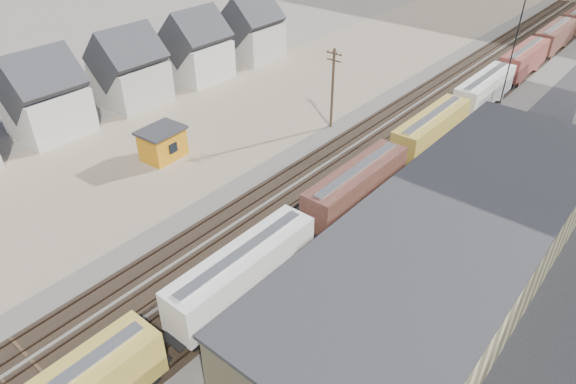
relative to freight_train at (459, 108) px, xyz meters
The scene contains 10 objects.
ballast_bed 4.96m from the freight_train, 157.24° to the right, with size 18.00×200.00×0.06m, color #4C4742.
dirt_yard 26.62m from the freight_train, 154.03° to the right, with size 24.00×180.00×0.03m, color #84755B.
asphalt_lot 24.79m from the freight_train, 42.36° to the right, with size 26.00×120.00×0.04m, color #232326.
rail_tracks 5.35m from the freight_train, 159.87° to the right, with size 11.40×200.00×0.24m.
freight_train is the anchor object (origin of this frame).
warehouse 28.86m from the freight_train, 67.19° to the right, with size 12.40×40.40×7.25m.
utility_pole_north 15.80m from the freight_train, 142.04° to the right, with size 2.20×0.32×10.00m.
radio_mast 10.75m from the freight_train, 75.33° to the left, with size 1.20×0.16×18.00m.
townhouse_row 46.24m from the freight_train, 144.87° to the right, with size 8.15×68.16×10.47m.
maintenance_shed 35.70m from the freight_train, 128.53° to the right, with size 4.07×5.10×3.56m.
Camera 1 is at (24.62, -6.28, 28.81)m, focal length 32.00 mm.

